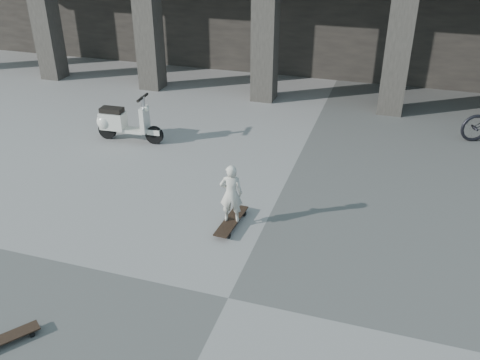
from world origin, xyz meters
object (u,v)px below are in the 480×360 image
(longboard, at_px, (231,221))
(child, at_px, (231,194))
(skateboard_spare, at_px, (8,338))
(scooter, at_px, (118,122))

(longboard, xyz_separation_m, child, (-0.00, 0.00, 0.56))
(skateboard_spare, bearing_deg, child, 8.01)
(longboard, bearing_deg, child, 29.93)
(longboard, height_order, child, child)
(skateboard_spare, height_order, child, child)
(skateboard_spare, distance_m, scooter, 6.52)
(skateboard_spare, xyz_separation_m, child, (1.87, 3.47, 0.57))
(child, distance_m, scooter, 4.66)
(scooter, bearing_deg, skateboard_spare, -76.42)
(longboard, xyz_separation_m, scooter, (-3.75, 2.76, 0.37))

